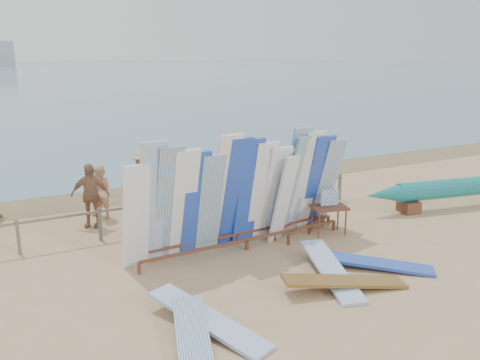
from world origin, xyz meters
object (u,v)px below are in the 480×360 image
side_surfboard_rack (304,189)px  beach_chair_right (174,213)px  flat_board_a (208,328)px  beach_chair_left (209,208)px  beachgoer_4 (90,195)px  beachgoer_3 (143,178)px  beachgoer_6 (239,174)px  main_surfboard_rack (242,196)px  flat_board_e (194,353)px  beachgoer_8 (310,172)px  outrigger_canoe (459,189)px  stroller (256,191)px  beachgoer_7 (239,172)px  beachgoer_2 (101,192)px  vendor_table (329,219)px  flat_board_b (331,277)px  flat_board_c (344,289)px  flat_board_d (373,268)px

side_surfboard_rack → beach_chair_right: (-2.79, 2.60, -1.01)m
side_surfboard_rack → flat_board_a: size_ratio=1.04×
flat_board_a → beach_chair_left: bearing=44.0°
beachgoer_4 → beachgoer_3: bearing=60.4°
beachgoer_6 → main_surfboard_rack: bearing=144.5°
flat_board_e → beachgoer_4: 7.29m
beachgoer_8 → beachgoer_3: 5.75m
outrigger_canoe → beach_chair_right: outrigger_canoe is taller
stroller → beachgoer_7: size_ratio=0.64×
flat_board_a → beachgoer_2: size_ratio=1.68×
stroller → beach_chair_left: bearing=-165.0°
vendor_table → beach_chair_left: size_ratio=1.56×
beach_chair_left → beachgoer_8: bearing=27.7°
main_surfboard_rack → beachgoer_2: (-2.62, 4.03, -0.56)m
flat_board_b → beachgoer_2: bearing=134.7°
beachgoer_8 → beachgoer_4: (-7.52, 0.16, 0.13)m
outrigger_canoe → flat_board_b: 7.29m
outrigger_canoe → beachgoer_2: 11.24m
side_surfboard_rack → beach_chair_left: size_ratio=3.49×
vendor_table → beachgoer_6: (-0.69, 3.94, 0.51)m
flat_board_c → beachgoer_7: size_ratio=1.48×
outrigger_canoe → flat_board_b: size_ratio=2.51×
flat_board_b → flat_board_c: bearing=-82.9°
main_surfboard_rack → beach_chair_right: size_ratio=7.19×
side_surfboard_rack → beachgoer_7: 3.82m
flat_board_e → beach_chair_left: size_ratio=3.35×
main_surfboard_rack → flat_board_a: size_ratio=2.27×
beachgoer_8 → flat_board_d: bearing=157.0°
side_surfboard_rack → flat_board_c: bearing=-132.6°
flat_board_e → beachgoer_7: (4.96, 7.77, 0.91)m
flat_board_d → flat_board_b: size_ratio=1.00×
beachgoer_8 → beachgoer_6: (-2.58, 0.42, 0.13)m
flat_board_c → beach_chair_right: bearing=31.3°
beachgoer_2 → beach_chair_left: bearing=34.6°
flat_board_c → beachgoer_7: bearing=6.4°
flat_board_d → flat_board_e: size_ratio=1.00×
flat_board_d → beachgoer_4: bearing=80.7°
flat_board_d → flat_board_c: (-1.30, -0.54, 0.00)m
vendor_table → flat_board_b: bearing=-112.5°
beach_chair_left → beach_chair_right: size_ratio=0.94×
side_surfboard_rack → beachgoer_7: bearing=67.4°
flat_board_a → beachgoer_3: 8.08m
stroller → beachgoer_4: bearing=-177.8°
beach_chair_right → beachgoer_6: (2.69, 0.92, 0.68)m
flat_board_c → stroller: bearing=3.7°
main_surfboard_rack → beachgoer_3: bearing=100.8°
beachgoer_4 → beach_chair_left: bearing=16.3°
outrigger_canoe → flat_board_d: 6.19m
beach_chair_left → beachgoer_7: size_ratio=0.44×
beachgoer_7 → beachgoer_6: bearing=-121.6°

